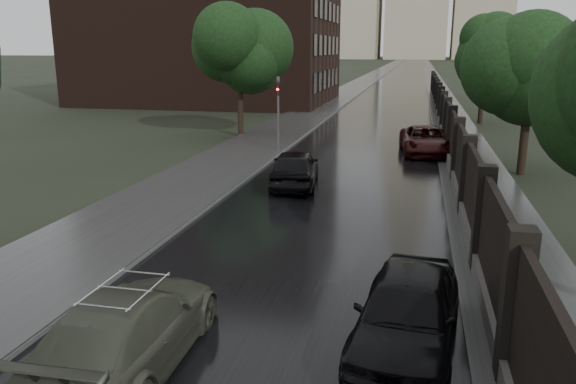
{
  "coord_description": "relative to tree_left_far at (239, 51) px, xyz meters",
  "views": [
    {
      "loc": [
        2.86,
        -3.98,
        5.43
      ],
      "look_at": [
        -0.56,
        10.95,
        1.5
      ],
      "focal_mm": 35.0,
      "sensor_mm": 36.0,
      "label": 1
    }
  ],
  "objects": [
    {
      "name": "brick_building",
      "position": [
        -10.0,
        22.0,
        4.76
      ],
      "size": [
        24.0,
        18.0,
        20.0
      ],
      "primitive_type": "cube",
      "color": "black",
      "rests_on": "ground"
    },
    {
      "name": "verge_right",
      "position": [
        13.5,
        160.0,
        -5.2
      ],
      "size": [
        3.0,
        420.0,
        0.08
      ],
      "primitive_type": "cube",
      "color": "#2D2D2D",
      "rests_on": "ground"
    },
    {
      "name": "traffic_light",
      "position": [
        3.7,
        -5.01,
        -2.84
      ],
      "size": [
        0.16,
        0.32,
        4.0
      ],
      "color": "#59595E",
      "rests_on": "ground"
    },
    {
      "name": "fence_right",
      "position": [
        12.6,
        2.01,
        -4.23
      ],
      "size": [
        0.45,
        75.72,
        2.7
      ],
      "color": "#383533",
      "rests_on": "ground"
    },
    {
      "name": "hatchback_left",
      "position": [
        6.2,
        -12.39,
        -4.48
      ],
      "size": [
        2.33,
        4.66,
        1.52
      ],
      "primitive_type": "imported",
      "rotation": [
        0.0,
        0.0,
        3.26
      ],
      "color": "black",
      "rests_on": "ground"
    },
    {
      "name": "tree_left_far",
      "position": [
        0.0,
        0.0,
        0.0
      ],
      "size": [
        4.25,
        4.25,
        7.39
      ],
      "color": "black",
      "rests_on": "ground"
    },
    {
      "name": "car_right_far",
      "position": [
        11.4,
        -3.89,
        -4.51
      ],
      "size": [
        2.94,
        5.48,
        1.46
      ],
      "primitive_type": "imported",
      "rotation": [
        0.0,
        0.0,
        0.1
      ],
      "color": "black",
      "rests_on": "ground"
    },
    {
      "name": "car_right_near",
      "position": [
        10.89,
        -24.34,
        -4.49
      ],
      "size": [
        2.22,
        4.58,
        1.51
      ],
      "primitive_type": "imported",
      "rotation": [
        0.0,
        0.0,
        -0.1
      ],
      "color": "black",
      "rests_on": "ground"
    },
    {
      "name": "tree_right_b",
      "position": [
        15.5,
        -8.0,
        -0.29
      ],
      "size": [
        4.08,
        4.08,
        7.01
      ],
      "color": "black",
      "rests_on": "ground"
    },
    {
      "name": "sidewalk_left",
      "position": [
        2.0,
        160.0,
        -5.16
      ],
      "size": [
        4.0,
        420.0,
        0.16
      ],
      "primitive_type": "cube",
      "color": "#2D2D2D",
      "rests_on": "ground"
    },
    {
      "name": "road",
      "position": [
        8.0,
        160.0,
        -5.23
      ],
      "size": [
        8.0,
        420.0,
        0.02
      ],
      "primitive_type": "cube",
      "color": "black",
      "rests_on": "ground"
    },
    {
      "name": "tree_right_c",
      "position": [
        15.5,
        10.0,
        -0.29
      ],
      "size": [
        4.08,
        4.08,
        7.01
      ],
      "color": "black",
      "rests_on": "ground"
    },
    {
      "name": "volga_sedan",
      "position": [
        6.2,
        -26.03,
        -4.52
      ],
      "size": [
        2.19,
        5.02,
        1.44
      ],
      "primitive_type": "imported",
      "rotation": [
        0.0,
        0.0,
        3.18
      ],
      "color": "#464A3B",
      "rests_on": "ground"
    }
  ]
}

